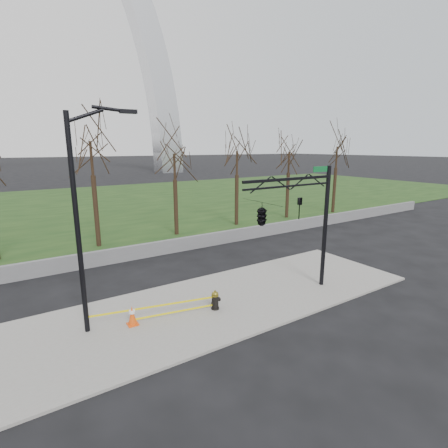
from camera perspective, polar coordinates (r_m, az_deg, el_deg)
ground at (r=15.89m, az=1.31°, el=-12.62°), size 500.00×500.00×0.00m
sidewalk at (r=15.87m, az=1.31°, el=-12.46°), size 18.00×6.00×0.10m
grass_strip at (r=43.16m, az=-21.71°, el=2.90°), size 120.00×40.00×0.06m
guardrail at (r=22.36m, az=-10.31°, el=-3.93°), size 60.00×0.30×0.90m
gateway_arch at (r=90.91m, az=-30.12°, el=27.70°), size 66.00×6.00×65.00m
tree_row at (r=25.32m, az=-14.35°, el=5.69°), size 45.81×4.00×7.69m
fire_hydrant at (r=14.69m, az=-1.48°, el=-12.74°), size 0.53×0.34×0.85m
traffic_cone at (r=13.96m, az=-15.23°, el=-14.66°), size 0.40×0.40×0.78m
street_light at (r=12.76m, az=-22.72°, el=2.19°), size 2.39×0.41×8.21m
traffic_signal_mast at (r=14.51m, az=8.72°, el=2.04°), size 5.10×2.49×6.00m
caution_tape at (r=14.17m, az=-10.19°, el=-13.86°), size 4.94×1.11×0.43m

